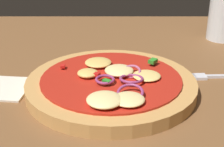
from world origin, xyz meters
TOP-DOWN VIEW (x-y plane):
  - dining_table at (0.00, 0.00)m, footprint 1.41×0.97m
  - pizza at (-0.01, 0.02)m, footprint 0.26×0.26m
  - fork at (0.18, 0.07)m, footprint 0.18×0.02m

SIDE VIEW (x-z plane):
  - dining_table at x=0.00m, z-range 0.00..0.03m
  - fork at x=0.18m, z-range 0.03..0.03m
  - pizza at x=-0.01m, z-range 0.02..0.06m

